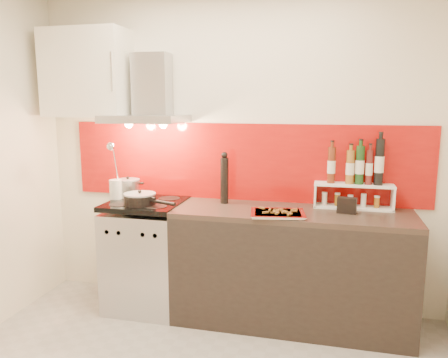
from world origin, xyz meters
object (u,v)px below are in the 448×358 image
(stock_pot, at_px, (128,188))
(saute_pan, at_px, (141,199))
(range_stove, at_px, (147,256))
(counter, at_px, (291,267))
(pepper_mill, at_px, (224,179))
(baking_tray, at_px, (278,213))

(stock_pot, height_order, saute_pan, stock_pot)
(range_stove, height_order, counter, range_stove)
(stock_pot, relative_size, pepper_mill, 0.49)
(stock_pot, bearing_deg, counter, -5.64)
(stock_pot, xyz_separation_m, baking_tray, (1.33, -0.30, -0.07))
(range_stove, distance_m, pepper_mill, 0.93)
(counter, relative_size, pepper_mill, 4.28)
(stock_pot, relative_size, saute_pan, 0.43)
(range_stove, distance_m, stock_pot, 0.61)
(pepper_mill, height_order, baking_tray, pepper_mill)
(baking_tray, bearing_deg, saute_pan, 177.75)
(range_stove, relative_size, stock_pot, 4.46)
(range_stove, relative_size, saute_pan, 1.92)
(stock_pot, distance_m, baking_tray, 1.36)
(range_stove, xyz_separation_m, stock_pot, (-0.22, 0.15, 0.54))
(range_stove, relative_size, pepper_mill, 2.17)
(saute_pan, bearing_deg, baking_tray, -2.25)
(counter, xyz_separation_m, baking_tray, (-0.09, -0.16, 0.47))
(counter, relative_size, saute_pan, 3.80)
(stock_pot, distance_m, saute_pan, 0.35)
(range_stove, height_order, baking_tray, baking_tray)
(stock_pot, xyz_separation_m, pepper_mill, (0.86, -0.01, 0.12))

